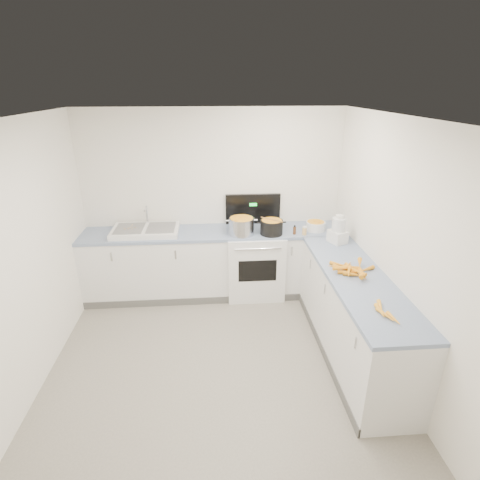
{
  "coord_description": "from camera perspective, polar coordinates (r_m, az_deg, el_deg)",
  "views": [
    {
      "loc": [
        -0.02,
        -2.97,
        2.75
      ],
      "look_at": [
        0.3,
        1.1,
        1.05
      ],
      "focal_mm": 28.0,
      "sensor_mm": 36.0,
      "label": 1
    }
  ],
  "objects": [
    {
      "name": "floor",
      "position": [
        4.05,
        -3.19,
        -20.21
      ],
      "size": [
        3.5,
        4.0,
        0.0
      ],
      "primitive_type": null,
      "color": "gray",
      "rests_on": "ground"
    },
    {
      "name": "ceiling",
      "position": [
        2.99,
        -4.27,
        17.71
      ],
      "size": [
        3.5,
        4.0,
        0.0
      ],
      "primitive_type": null,
      "rotation": [
        3.14,
        0.0,
        0.0
      ],
      "color": "white",
      "rests_on": "ground"
    },
    {
      "name": "wall_back",
      "position": [
        5.2,
        -4.11,
        5.75
      ],
      "size": [
        3.5,
        0.0,
        2.5
      ],
      "primitive_type": null,
      "rotation": [
        1.57,
        0.0,
        0.0
      ],
      "color": "white",
      "rests_on": "ground"
    },
    {
      "name": "wall_left",
      "position": [
        3.75,
        -31.54,
        -4.57
      ],
      "size": [
        0.0,
        4.0,
        2.5
      ],
      "primitive_type": null,
      "rotation": [
        1.57,
        0.0,
        1.57
      ],
      "color": "white",
      "rests_on": "ground"
    },
    {
      "name": "wall_right",
      "position": [
        3.77,
        23.99,
        -2.92
      ],
      "size": [
        0.0,
        4.0,
        2.5
      ],
      "primitive_type": null,
      "rotation": [
        1.57,
        0.0,
        -1.57
      ],
      "color": "white",
      "rests_on": "ground"
    },
    {
      "name": "counter_back",
      "position": [
        5.2,
        -3.83,
        -3.46
      ],
      "size": [
        3.5,
        0.62,
        0.94
      ],
      "color": "white",
      "rests_on": "ground"
    },
    {
      "name": "counter_right",
      "position": [
        4.25,
        16.84,
        -10.93
      ],
      "size": [
        0.62,
        2.2,
        0.94
      ],
      "color": "white",
      "rests_on": "ground"
    },
    {
      "name": "stove",
      "position": [
        5.22,
        2.23,
        -3.29
      ],
      "size": [
        0.76,
        0.65,
        1.36
      ],
      "color": "white",
      "rests_on": "ground"
    },
    {
      "name": "sink",
      "position": [
        5.08,
        -14.19,
        1.43
      ],
      "size": [
        0.86,
        0.52,
        0.31
      ],
      "color": "white",
      "rests_on": "counter_back"
    },
    {
      "name": "steel_pot",
      "position": [
        4.86,
        0.23,
        2.01
      ],
      "size": [
        0.38,
        0.38,
        0.24
      ],
      "primitive_type": "cylinder",
      "rotation": [
        0.0,
        0.0,
        0.17
      ],
      "color": "silver",
      "rests_on": "stove"
    },
    {
      "name": "black_pot",
      "position": [
        4.89,
        4.82,
        1.85
      ],
      "size": [
        0.36,
        0.36,
        0.21
      ],
      "primitive_type": "cylinder",
      "rotation": [
        0.0,
        0.0,
        -0.27
      ],
      "color": "black",
      "rests_on": "stove"
    },
    {
      "name": "wooden_spoon",
      "position": [
        4.85,
        4.86,
        3.12
      ],
      "size": [
        0.26,
        0.22,
        0.01
      ],
      "primitive_type": "cylinder",
      "rotation": [
        1.57,
        0.0,
        0.86
      ],
      "color": "#AD7A47",
      "rests_on": "black_pot"
    },
    {
      "name": "mixing_bowl",
      "position": [
        5.12,
        11.42,
        2.12
      ],
      "size": [
        0.32,
        0.32,
        0.12
      ],
      "primitive_type": "cylinder",
      "rotation": [
        0.0,
        0.0,
        0.28
      ],
      "color": "white",
      "rests_on": "counter_back"
    },
    {
      "name": "extract_bottle",
      "position": [
        4.93,
        8.31,
        1.43
      ],
      "size": [
        0.04,
        0.04,
        0.1
      ],
      "primitive_type": "cylinder",
      "color": "#593319",
      "rests_on": "counter_back"
    },
    {
      "name": "spice_jar",
      "position": [
        4.93,
        9.79,
        1.34
      ],
      "size": [
        0.06,
        0.06,
        0.1
      ],
      "primitive_type": "cylinder",
      "color": "#E5B266",
      "rests_on": "counter_back"
    },
    {
      "name": "food_processor",
      "position": [
        4.75,
        14.72,
        1.36
      ],
      "size": [
        0.24,
        0.26,
        0.35
      ],
      "color": "white",
      "rests_on": "counter_right"
    },
    {
      "name": "carrot_pile",
      "position": [
        4.07,
        16.63,
        -4.29
      ],
      "size": [
        0.5,
        0.44,
        0.09
      ],
      "color": "orange",
      "rests_on": "counter_right"
    },
    {
      "name": "peeled_carrots",
      "position": [
        3.47,
        21.15,
        -10.24
      ],
      "size": [
        0.13,
        0.37,
        0.04
      ],
      "color": "#FFA626",
      "rests_on": "counter_right"
    },
    {
      "name": "peelings",
      "position": [
        5.09,
        -16.32,
        1.74
      ],
      "size": [
        0.19,
        0.24,
        0.01
      ],
      "color": "tan",
      "rests_on": "sink"
    }
  ]
}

